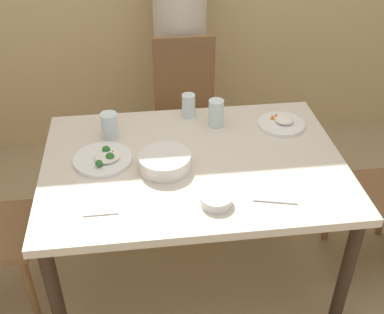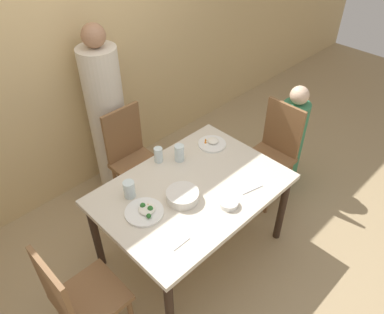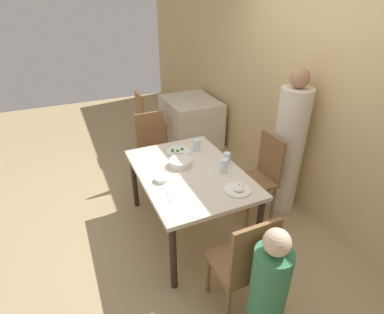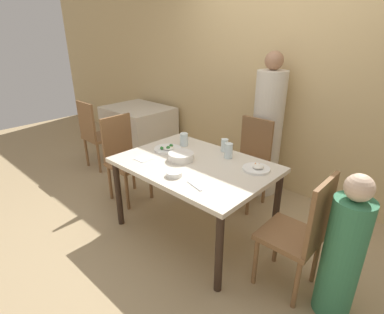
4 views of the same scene
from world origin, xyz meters
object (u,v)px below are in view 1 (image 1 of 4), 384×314
at_px(person_adult, 180,55).
at_px(bowl_curry, 165,161).
at_px(plate_rice_adult, 104,158).
at_px(glass_water_tall, 110,126).
at_px(chair_adult_spot, 186,112).

distance_m(person_adult, bowl_curry, 1.22).
height_order(plate_rice_adult, glass_water_tall, glass_water_tall).
xyz_separation_m(bowl_curry, glass_water_tall, (-0.25, 0.29, 0.03)).
distance_m(person_adult, plate_rice_adult, 1.21).
relative_size(bowl_curry, plate_rice_adult, 0.87).
bearing_deg(glass_water_tall, plate_rice_adult, -97.66).
distance_m(person_adult, glass_water_tall, 1.01).
xyz_separation_m(person_adult, bowl_curry, (-0.20, -1.20, 0.01)).
height_order(chair_adult_spot, plate_rice_adult, chair_adult_spot).
height_order(person_adult, plate_rice_adult, person_adult).
bearing_deg(person_adult, plate_rice_adult, -112.79).
relative_size(bowl_curry, glass_water_tall, 1.80).
bearing_deg(plate_rice_adult, glass_water_tall, 82.34).
xyz_separation_m(chair_adult_spot, glass_water_tall, (-0.44, -0.58, 0.28)).
distance_m(chair_adult_spot, bowl_curry, 0.92).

